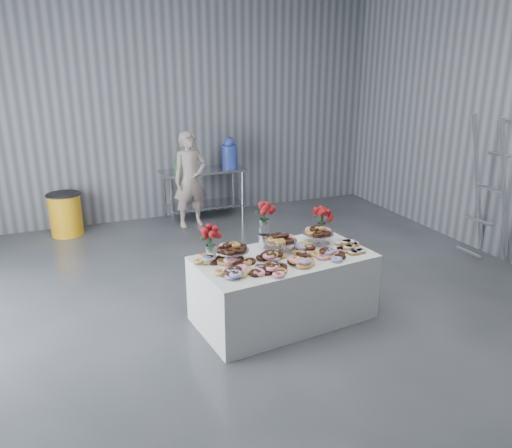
{
  "coord_description": "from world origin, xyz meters",
  "views": [
    {
      "loc": [
        -1.85,
        -4.29,
        2.8
      ],
      "look_at": [
        0.22,
        0.76,
        0.97
      ],
      "focal_mm": 35.0,
      "sensor_mm": 36.0,
      "label": 1
    }
  ],
  "objects_px": {
    "water_jug": "(229,154)",
    "stepladder": "(490,189)",
    "person": "(190,179)",
    "trash_barrel": "(66,214)",
    "prep_table": "(204,185)",
    "display_table": "(283,288)"
  },
  "relations": [
    {
      "from": "person",
      "to": "trash_barrel",
      "type": "bearing_deg",
      "value": 165.41
    },
    {
      "from": "display_table",
      "to": "person",
      "type": "distance_m",
      "value": 3.6
    },
    {
      "from": "prep_table",
      "to": "trash_barrel",
      "type": "distance_m",
      "value": 2.37
    },
    {
      "from": "display_table",
      "to": "prep_table",
      "type": "xyz_separation_m",
      "value": [
        0.24,
        3.87,
        0.24
      ]
    },
    {
      "from": "water_jug",
      "to": "trash_barrel",
      "type": "height_order",
      "value": "water_jug"
    },
    {
      "from": "display_table",
      "to": "prep_table",
      "type": "distance_m",
      "value": 3.88
    },
    {
      "from": "water_jug",
      "to": "prep_table",
      "type": "bearing_deg",
      "value": 180.0
    },
    {
      "from": "prep_table",
      "to": "person",
      "type": "relative_size",
      "value": 0.92
    },
    {
      "from": "display_table",
      "to": "water_jug",
      "type": "height_order",
      "value": "water_jug"
    },
    {
      "from": "display_table",
      "to": "prep_table",
      "type": "relative_size",
      "value": 1.27
    },
    {
      "from": "person",
      "to": "trash_barrel",
      "type": "relative_size",
      "value": 2.34
    },
    {
      "from": "display_table",
      "to": "water_jug",
      "type": "distance_m",
      "value": 4.01
    },
    {
      "from": "prep_table",
      "to": "stepladder",
      "type": "bearing_deg",
      "value": -46.63
    },
    {
      "from": "trash_barrel",
      "to": "display_table",
      "type": "bearing_deg",
      "value": -61.31
    },
    {
      "from": "prep_table",
      "to": "stepladder",
      "type": "distance_m",
      "value": 4.66
    },
    {
      "from": "water_jug",
      "to": "trash_barrel",
      "type": "bearing_deg",
      "value": 180.0
    },
    {
      "from": "trash_barrel",
      "to": "stepladder",
      "type": "distance_m",
      "value": 6.52
    },
    {
      "from": "water_jug",
      "to": "person",
      "type": "height_order",
      "value": "person"
    },
    {
      "from": "prep_table",
      "to": "trash_barrel",
      "type": "height_order",
      "value": "prep_table"
    },
    {
      "from": "water_jug",
      "to": "stepladder",
      "type": "relative_size",
      "value": 0.26
    },
    {
      "from": "person",
      "to": "stepladder",
      "type": "bearing_deg",
      "value": -47.49
    },
    {
      "from": "stepladder",
      "to": "water_jug",
      "type": "bearing_deg",
      "value": 128.52
    }
  ]
}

